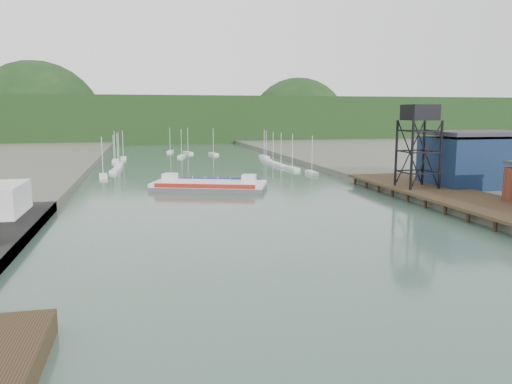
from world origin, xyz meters
name	(u,v)px	position (x,y,z in m)	size (l,w,h in m)	color
ground	(401,352)	(0.00, 0.00, 0.00)	(600.00, 600.00, 0.00)	#304B40
east_pier	(467,199)	(37.00, 45.00, 1.90)	(14.00, 70.00, 2.45)	black
lift_tower	(420,118)	(35.00, 58.00, 15.65)	(6.50, 6.50, 16.00)	black
blue_shed	(478,160)	(50.00, 60.00, 7.06)	(20.50, 14.50, 11.30)	#0C1A35
marina_sailboats	(196,162)	(0.08, 138.46, 0.35)	(57.71, 92.65, 0.90)	silver
distant_hills	(163,123)	(-3.98, 301.35, 10.38)	(500.00, 120.00, 80.00)	black
chain_ferry	(209,185)	(-3.46, 77.09, 1.00)	(26.09, 17.24, 3.49)	#504F52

